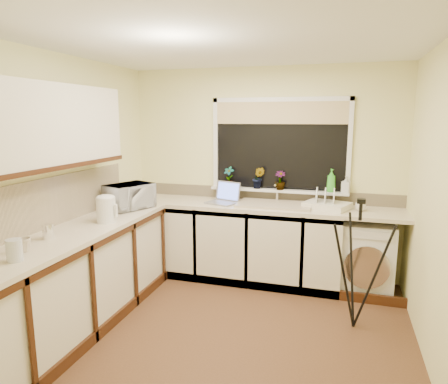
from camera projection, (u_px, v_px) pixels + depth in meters
floor at (228, 330)px, 3.58m from camera, size 3.20×3.20×0.00m
ceiling at (228, 43)px, 3.13m from camera, size 3.20×3.20×0.00m
wall_back at (263, 173)px, 4.77m from camera, size 3.20×0.00×3.20m
wall_front at (142, 253)px, 1.94m from camera, size 3.20×0.00×3.20m
wall_left at (66, 187)px, 3.80m from camera, size 0.00×3.00×3.00m
wall_right at (439, 208)px, 2.91m from camera, size 0.00×3.00×3.00m
base_cabinet_back at (229, 242)px, 4.72m from camera, size 2.55×0.60×0.86m
base_cabinet_left at (79, 281)px, 3.58m from camera, size 0.54×2.40×0.86m
worktop_back at (257, 206)px, 4.55m from camera, size 3.20×0.60×0.04m
worktop_left at (76, 233)px, 3.50m from camera, size 0.60×2.40×0.04m
upper_cabinet at (41, 127)px, 3.23m from camera, size 0.28×1.90×0.70m
splashback_left at (46, 203)px, 3.54m from camera, size 0.02×2.40×0.45m
splashback_back at (262, 194)px, 4.80m from camera, size 3.20×0.02×0.14m
window_glass at (280, 146)px, 4.64m from camera, size 1.50×0.02×1.00m
window_blind at (280, 113)px, 4.55m from camera, size 1.50×0.02×0.25m
windowsill at (278, 190)px, 4.68m from camera, size 1.60×0.14×0.03m
sink at (274, 204)px, 4.49m from camera, size 0.82×0.46×0.03m
faucet at (277, 192)px, 4.64m from camera, size 0.03×0.03×0.24m
washing_machine at (365, 257)px, 4.34m from camera, size 0.56×0.54×0.78m
laptop at (224, 197)px, 4.63m from camera, size 0.40×0.37×0.24m
kettle at (106, 210)px, 3.76m from camera, size 0.18×0.18×0.23m
dish_rack at (327, 205)px, 4.34m from camera, size 0.54×0.48×0.07m
tripod at (357, 265)px, 3.53m from camera, size 0.72×0.72×1.19m
glass_jug at (14, 250)px, 2.74m from camera, size 0.11×0.11×0.15m
steel_jar at (48, 231)px, 3.25m from camera, size 0.09×0.09×0.12m
microwave at (129, 196)px, 4.32m from camera, size 0.49×0.57×0.27m
plant_a at (229, 177)px, 4.80m from camera, size 0.15×0.12×0.25m
plant_b at (258, 178)px, 4.68m from camera, size 0.14×0.11×0.25m
plant_c at (280, 180)px, 4.62m from camera, size 0.14×0.14×0.22m
soap_bottle_green at (331, 180)px, 4.48m from camera, size 0.13×0.13×0.26m
soap_bottle_clear at (346, 184)px, 4.44m from camera, size 0.10×0.10×0.19m
cup_back at (361, 207)px, 4.22m from camera, size 0.14×0.14×0.09m
cup_left at (23, 245)px, 2.94m from camera, size 0.12×0.12×0.10m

